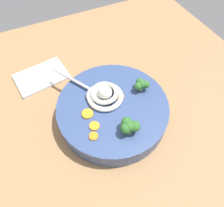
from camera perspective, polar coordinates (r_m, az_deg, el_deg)
name	(u,v)px	position (r cm, az deg, el deg)	size (l,w,h in cm)	color
table_slab	(110,120)	(55.67, -0.60, -4.54)	(99.98, 99.98, 3.01)	#936D47
soup_bowl	(112,109)	(52.48, 0.00, -1.58)	(27.75, 27.75, 5.18)	#334775
noodle_pile	(106,94)	(50.57, -1.67, 2.61)	(9.98, 9.79, 4.01)	silver
soup_spoon	(92,90)	(52.15, -5.68, 3.68)	(11.60, 16.57, 1.60)	#B7B7BC
broccoli_floret_right	(129,126)	(44.49, 4.68, -6.31)	(4.77, 4.10, 3.77)	#7A9E60
broccoli_floret_far	(141,84)	(52.17, 8.19, 5.28)	(3.92, 3.38, 3.10)	#7A9E60
carrot_slice_rear	(120,96)	(51.52, 2.12, 2.06)	(2.23, 2.23, 0.43)	orange
carrot_slice_beside_noodles	(94,126)	(46.99, -4.91, -6.24)	(2.33, 2.33, 0.43)	orange
carrot_slice_center	(88,114)	(48.79, -6.82, -2.89)	(2.74, 2.74, 0.49)	orange
carrot_slice_extra_a	(94,136)	(45.82, -5.16, -9.04)	(2.04, 2.04, 0.44)	orange
folded_napkin	(41,77)	(66.13, -19.05, 7.10)	(14.80, 10.14, 0.80)	white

